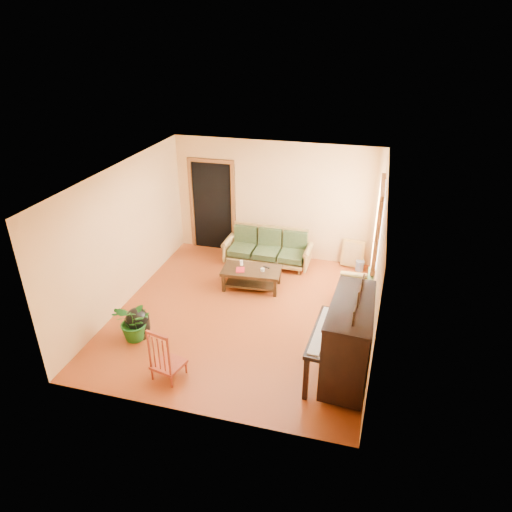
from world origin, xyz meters
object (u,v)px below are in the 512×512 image
(sofa, at_px, (267,248))
(coffee_table, at_px, (252,278))
(armchair, at_px, (355,289))
(piano, at_px, (350,342))
(potted_plant, at_px, (135,321))
(footstool, at_px, (138,325))
(ceramic_crock, at_px, (360,266))
(red_chair, at_px, (167,352))

(sofa, distance_m, coffee_table, 1.06)
(armchair, bearing_deg, sofa, 147.00)
(piano, bearing_deg, potted_plant, -176.76)
(piano, xyz_separation_m, footstool, (-3.50, 0.14, -0.46))
(ceramic_crock, bearing_deg, coffee_table, -147.68)
(red_chair, xyz_separation_m, ceramic_crock, (2.54, 4.12, -0.33))
(red_chair, bearing_deg, footstool, 152.52)
(footstool, height_order, red_chair, red_chair)
(sofa, bearing_deg, red_chair, -97.47)
(coffee_table, xyz_separation_m, ceramic_crock, (2.05, 1.29, -0.10))
(piano, relative_size, potted_plant, 2.04)
(piano, distance_m, potted_plant, 3.49)
(armchair, relative_size, footstool, 1.94)
(piano, distance_m, red_chair, 2.66)
(coffee_table, relative_size, piano, 0.78)
(sofa, distance_m, footstool, 3.42)
(armchair, xyz_separation_m, ceramic_crock, (0.03, 1.48, -0.28))
(piano, height_order, red_chair, piano)
(coffee_table, xyz_separation_m, potted_plant, (-1.40, -2.13, 0.15))
(sofa, height_order, red_chair, red_chair)
(footstool, height_order, ceramic_crock, footstool)
(coffee_table, xyz_separation_m, armchair, (2.02, -0.19, 0.18))
(footstool, bearing_deg, armchair, 27.97)
(sofa, xyz_separation_m, ceramic_crock, (1.99, 0.25, -0.29))
(coffee_table, bearing_deg, piano, -46.15)
(footstool, distance_m, red_chair, 1.26)
(red_chair, distance_m, potted_plant, 1.15)
(potted_plant, bearing_deg, armchair, 29.58)
(sofa, bearing_deg, coffee_table, -92.63)
(red_chair, bearing_deg, ceramic_crock, 71.40)
(coffee_table, relative_size, potted_plant, 1.59)
(ceramic_crock, bearing_deg, potted_plant, -135.22)
(coffee_table, relative_size, armchair, 1.46)
(footstool, distance_m, ceramic_crock, 4.80)
(sofa, xyz_separation_m, footstool, (-1.49, -3.06, -0.20))
(piano, xyz_separation_m, potted_plant, (-3.47, 0.03, -0.29))
(armchair, distance_m, red_chair, 3.64)
(sofa, height_order, ceramic_crock, sofa)
(sofa, distance_m, ceramic_crock, 2.02)
(ceramic_crock, bearing_deg, footstool, -136.39)
(sofa, relative_size, coffee_table, 1.61)
(footstool, bearing_deg, piano, -2.23)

